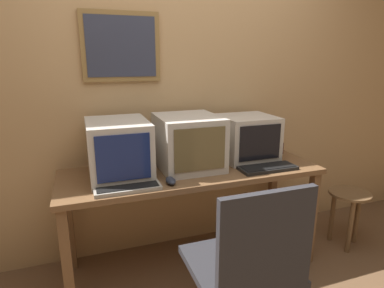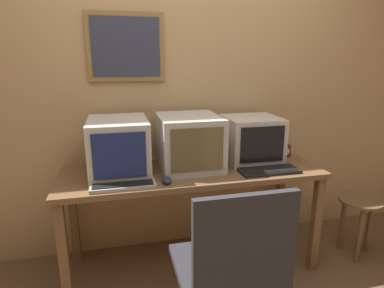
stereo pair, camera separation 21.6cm
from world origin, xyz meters
TOP-DOWN VIEW (x-y plane):
  - wall_back at (-0.00, 1.36)m, footprint 8.00×0.08m
  - desk at (0.00, 0.97)m, footprint 1.77×0.61m
  - monitor_left at (-0.48, 1.02)m, footprint 0.38×0.48m
  - monitor_center at (-0.01, 1.03)m, footprint 0.41×0.47m
  - monitor_right at (0.48, 1.07)m, footprint 0.39×0.38m
  - keyboard_main at (-0.47, 0.77)m, footprint 0.38×0.16m
  - keyboard_side at (0.49, 0.80)m, footprint 0.40×0.16m
  - mouse_near_keyboard at (-0.21, 0.77)m, footprint 0.06×0.11m
  - desk_clock at (0.77, 1.09)m, footprint 0.09×0.05m
  - office_chair at (0.00, 0.18)m, footprint 0.52×0.52m
  - side_stool at (1.27, 0.80)m, footprint 0.32×0.32m

SIDE VIEW (x-z plane):
  - side_stool at x=1.27m, z-range 0.12..0.58m
  - office_chair at x=0.00m, z-range -0.07..0.90m
  - desk at x=0.00m, z-range 0.29..1.03m
  - keyboard_side at x=0.49m, z-range 0.75..0.77m
  - keyboard_main at x=-0.47m, z-range 0.75..0.77m
  - mouse_near_keyboard at x=-0.21m, z-range 0.75..0.79m
  - desk_clock at x=0.77m, z-range 0.75..0.84m
  - monitor_right at x=0.48m, z-range 0.75..1.08m
  - monitor_left at x=-0.48m, z-range 0.75..1.11m
  - monitor_center at x=-0.01m, z-range 0.75..1.11m
  - wall_back at x=0.00m, z-range 0.00..2.60m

